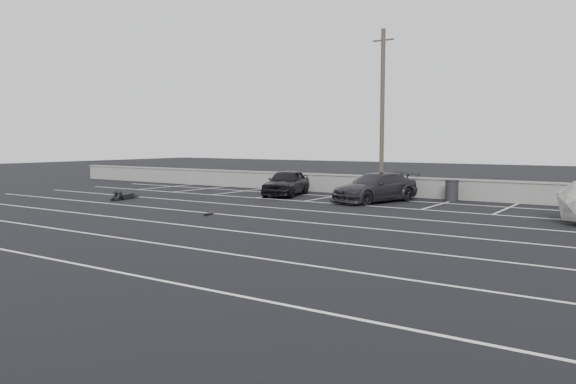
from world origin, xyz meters
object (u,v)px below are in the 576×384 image
Objects in this scene: utility_pole at (382,113)px; trash_bin at (452,190)px; person at (127,194)px; skateboard at (209,213)px; car_left at (286,182)px; car_right at (375,187)px.

utility_pole is 8.27× the size of trash_bin.
trash_bin is 0.39× the size of person.
trash_bin is 12.35m from skateboard.
skateboard is (7.78, -2.42, -0.19)m from person.
car_left reaches higher than person.
car_left is 6.31m from utility_pole.
utility_pole is 13.93m from person.
utility_pole is at bearing 125.20° from car_right.
car_right is 8.90m from skateboard.
utility_pole is at bearing 17.08° from person.
car_left is at bearing 24.50° from person.
skateboard is at bearing -38.24° from person.
person reaches higher than skateboard.
car_right is at bearing -72.10° from utility_pole.
skateboard is at bearing -92.34° from car_left.
car_left is at bearing 85.84° from skateboard.
car_left reaches higher than trash_bin.
car_right is at bearing -17.48° from car_left.
trash_bin is at bearing -1.94° from utility_pole.
car_left reaches higher than skateboard.
skateboard is (1.90, -8.40, -0.65)m from car_left.
person is at bearing -135.63° from car_right.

